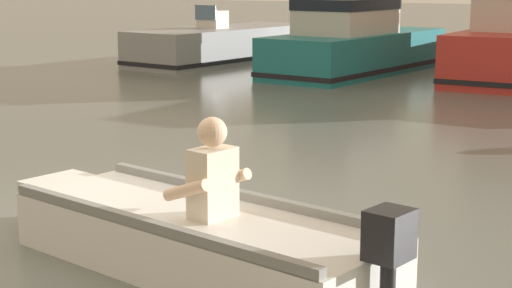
# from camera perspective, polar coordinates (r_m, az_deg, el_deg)

# --- Properties ---
(ground_plane) EXTENTS (120.00, 120.00, 0.00)m
(ground_plane) POSITION_cam_1_polar(r_m,az_deg,el_deg) (7.35, -10.06, -5.86)
(ground_plane) COLOR slate
(rowboat_with_person) EXTENTS (3.71, 1.70, 1.19)m
(rowboat_with_person) POSITION_cam_1_polar(r_m,az_deg,el_deg) (6.28, -4.44, -6.37)
(rowboat_with_person) COLOR white
(rowboat_with_person) RESTS_ON ground
(moored_boat_grey) EXTENTS (2.78, 5.78, 1.47)m
(moored_boat_grey) POSITION_cam_1_polar(r_m,az_deg,el_deg) (21.16, -2.30, 6.84)
(moored_boat_grey) COLOR gray
(moored_boat_grey) RESTS_ON ground
(moored_boat_teal) EXTENTS (2.63, 5.64, 2.04)m
(moored_boat_teal) POSITION_cam_1_polar(r_m,az_deg,el_deg) (18.76, 6.79, 7.18)
(moored_boat_teal) COLOR #1E727A
(moored_boat_teal) RESTS_ON ground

